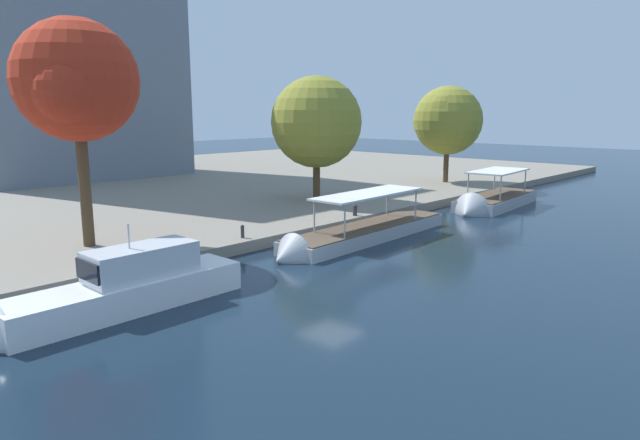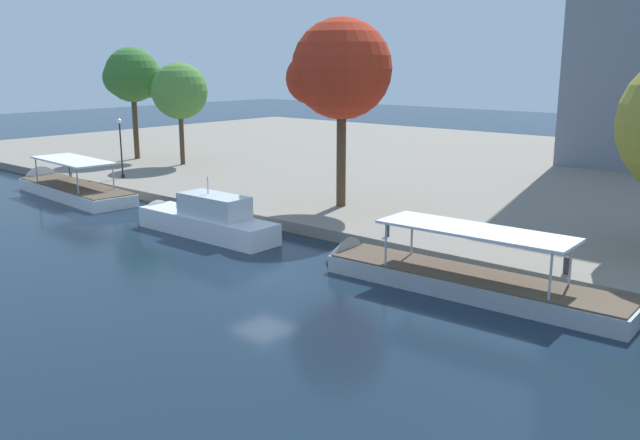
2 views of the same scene
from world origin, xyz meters
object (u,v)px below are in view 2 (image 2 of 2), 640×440
object	(u,v)px
mooring_bollard_1	(70,170)
tree_3	(133,77)
tree_2	(180,92)
mooring_bollard_0	(567,265)
tour_boat_0	(69,192)
lamp_post	(121,143)
tree_1	(339,71)
motor_yacht_1	(201,223)
tour_boat_2	(449,281)
mooring_bollard_2	(388,229)

from	to	relation	value
mooring_bollard_1	tree_3	bearing A→B (deg)	113.73
tree_2	mooring_bollard_0	bearing A→B (deg)	-13.90
tour_boat_0	mooring_bollard_1	world-z (taller)	tour_boat_0
tour_boat_0	mooring_bollard_0	world-z (taller)	tour_boat_0
lamp_post	tree_1	size ratio (longest dim) A/B	0.40
mooring_bollard_0	tree_1	bearing A→B (deg)	164.55
lamp_post	motor_yacht_1	bearing A→B (deg)	-19.52
mooring_bollard_1	tree_1	size ratio (longest dim) A/B	0.06
tree_1	mooring_bollard_1	bearing A→B (deg)	-168.70
tree_2	tree_3	world-z (taller)	tree_3
mooring_bollard_1	tree_3	distance (m)	12.66
lamp_post	tree_3	distance (m)	12.35
tree_1	tree_2	distance (m)	23.04
tree_3	tree_2	bearing A→B (deg)	4.68
tree_1	tree_3	xyz separation A→B (m)	(-28.63, 4.54, -0.80)
tour_boat_0	motor_yacht_1	distance (m)	16.75
tree_1	tree_3	bearing A→B (deg)	170.99
mooring_bollard_0	mooring_bollard_1	bearing A→B (deg)	-179.66
mooring_bollard_0	lamp_post	xyz separation A→B (m)	(-36.88, 1.81, 2.38)
mooring_bollard_1	tree_2	bearing A→B (deg)	78.09
tour_boat_2	tree_2	world-z (taller)	tree_2
motor_yacht_1	tour_boat_2	xyz separation A→B (m)	(15.93, 0.85, -0.34)
motor_yacht_1	tree_2	distance (m)	24.74
tree_3	tour_boat_0	bearing A→B (deg)	-54.15
tour_boat_2	lamp_post	xyz separation A→B (m)	(-32.99, 5.20, 3.14)
motor_yacht_1	lamp_post	xyz separation A→B (m)	(-17.05, 6.05, 2.80)
motor_yacht_1	mooring_bollard_1	world-z (taller)	motor_yacht_1
tour_boat_2	mooring_bollard_1	bearing A→B (deg)	-7.12
tree_3	lamp_post	bearing A→B (deg)	-40.72
mooring_bollard_1	tree_2	world-z (taller)	tree_2
tour_boat_2	mooring_bollard_0	xyz separation A→B (m)	(3.89, 3.39, 0.75)
motor_yacht_1	lamp_post	size ratio (longest dim) A/B	2.27
motor_yacht_1	lamp_post	world-z (taller)	lamp_post
tree_2	tree_3	distance (m)	6.40
tour_boat_0	tree_1	bearing A→B (deg)	-153.40
motor_yacht_1	tour_boat_0	bearing A→B (deg)	-4.16
tour_boat_2	tree_1	bearing A→B (deg)	-34.18
motor_yacht_1	mooring_bollard_0	xyz separation A→B (m)	(19.82, 4.24, 0.42)
lamp_post	tree_3	size ratio (longest dim) A/B	0.45
tree_1	tree_3	distance (m)	29.00
tree_3	tree_1	bearing A→B (deg)	-9.01
mooring_bollard_1	tree_2	distance (m)	11.84
tour_boat_0	tree_1	distance (m)	23.01
motor_yacht_1	mooring_bollard_2	size ratio (longest dim) A/B	13.97
tree_3	tour_boat_2	bearing A→B (deg)	-16.84
tree_1	tree_3	world-z (taller)	tree_1
mooring_bollard_0	tree_2	xyz separation A→B (m)	(-39.21, 9.70, 6.04)
lamp_post	mooring_bollard_1	bearing A→B (deg)	-155.16
mooring_bollard_1	tree_3	xyz separation A→B (m)	(-4.15, 9.44, 7.35)
mooring_bollard_0	tree_3	xyz separation A→B (m)	(-45.46, 9.19, 7.33)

